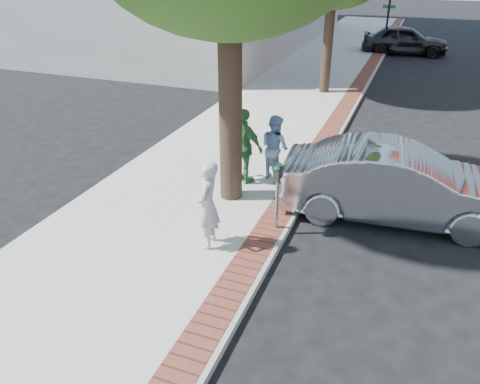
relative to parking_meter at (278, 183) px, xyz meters
The scene contains 12 objects.
ground 1.71m from the parking_meter, 133.58° to the right, with size 120.00×120.00×0.00m, color black.
sidewalk 7.58m from the parking_meter, 108.14° to the left, with size 5.00×60.00×0.15m, color #9E9991.
brick_strip 7.20m from the parking_meter, 91.07° to the left, with size 0.60×60.00×0.01m, color brown.
curb 7.22m from the parking_meter, 88.26° to the left, with size 0.10×60.00×0.15m, color gray.
office_base 25.26m from the parking_meter, 123.22° to the left, with size 18.20×22.20×4.00m, color gray.
signal_near 21.15m from the parking_meter, 89.82° to the left, with size 0.70×0.15×3.80m.
parking_meter is the anchor object (origin of this frame).
person_gray 1.53m from the parking_meter, 133.91° to the right, with size 0.65×0.43×1.79m, color #ABABB0.
person_officer 2.50m from the parking_meter, 108.46° to the left, with size 0.81×0.63×1.67m, color #82A4C9.
person_green 2.35m from the parking_meter, 127.54° to the left, with size 1.12×0.46×1.90m, color #3D8744.
sedan_silver 2.82m from the parking_meter, 35.85° to the left, with size 1.77×5.07×1.67m, color #AAACB1.
bg_car 21.46m from the parking_meter, 86.90° to the left, with size 1.92×4.78×1.63m, color black.
Camera 1 is at (3.17, -7.30, 5.37)m, focal length 35.00 mm.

